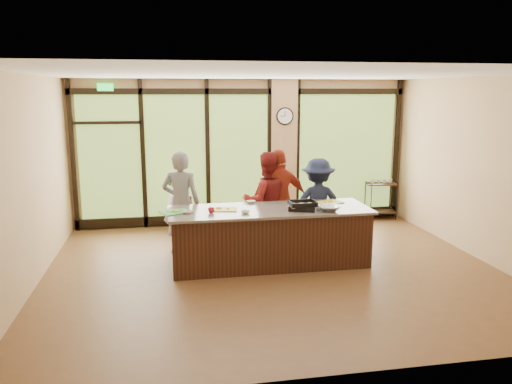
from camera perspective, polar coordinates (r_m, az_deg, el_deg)
name	(u,v)px	position (r m, az deg, el deg)	size (l,w,h in m)	color
floor	(273,270)	(7.92, 1.98, -8.90)	(7.00, 7.00, 0.00)	brown
ceiling	(275,74)	(7.43, 2.15, 13.34)	(7.00, 7.00, 0.00)	white
back_wall	(243,152)	(10.45, -1.45, 4.55)	(7.00, 7.00, 0.00)	tan
left_wall	(27,183)	(7.61, -24.66, 0.91)	(6.00, 6.00, 0.00)	tan
right_wall	(483,169)	(8.95, 24.55, 2.36)	(6.00, 6.00, 0.00)	tan
window_wall	(251,157)	(10.45, -0.52, 3.97)	(6.90, 0.12, 3.00)	tan
island_base	(269,238)	(8.06, 1.55, -5.24)	(3.10, 1.00, 0.88)	black
countertop	(270,210)	(7.94, 1.57, -2.06)	(3.20, 1.10, 0.04)	slate
wall_clock	(285,116)	(10.42, 3.32, 8.65)	(0.36, 0.04, 0.36)	black
cook_left	(181,203)	(8.59, -8.57, -1.22)	(0.65, 0.43, 1.78)	slate
cook_midleft	(266,201)	(8.73, 1.17, -1.04)	(0.84, 0.66, 1.73)	maroon
cook_midright	(279,199)	(8.79, 2.69, -0.84)	(1.04, 0.43, 1.77)	maroon
cook_right	(318,204)	(8.89, 7.05, -1.32)	(1.04, 0.60, 1.61)	#191E37
roasting_pan	(302,208)	(7.87, 5.33, -1.80)	(0.41, 0.32, 0.07)	black
mixing_bowl	(329,208)	(7.87, 8.31, -1.83)	(0.34, 0.34, 0.08)	silver
cutting_board_left	(176,212)	(7.78, -9.17, -2.27)	(0.44, 0.33, 0.01)	#2F822F
cutting_board_center	(224,209)	(7.88, -3.69, -1.99)	(0.40, 0.30, 0.01)	gold
cutting_board_right	(329,202)	(8.43, 8.33, -1.19)	(0.42, 0.31, 0.01)	gold
prep_bowl_near	(187,212)	(7.69, -7.84, -2.29)	(0.15, 0.15, 0.05)	silver
prep_bowl_mid	(245,212)	(7.63, -1.23, -2.29)	(0.13, 0.13, 0.04)	silver
prep_bowl_far	(251,202)	(8.35, -0.62, -1.12)	(0.14, 0.14, 0.04)	silver
red_ramekin	(211,210)	(7.69, -5.14, -2.09)	(0.10, 0.10, 0.08)	#B21123
flower_stand	(180,214)	(9.93, -8.63, -2.51)	(0.38, 0.38, 0.76)	black
flower_vase	(180,188)	(9.82, -8.72, 0.45)	(0.27, 0.27, 0.28)	#978052
bar_cart	(381,195)	(11.23, 14.08, -0.35)	(0.70, 0.48, 0.88)	black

